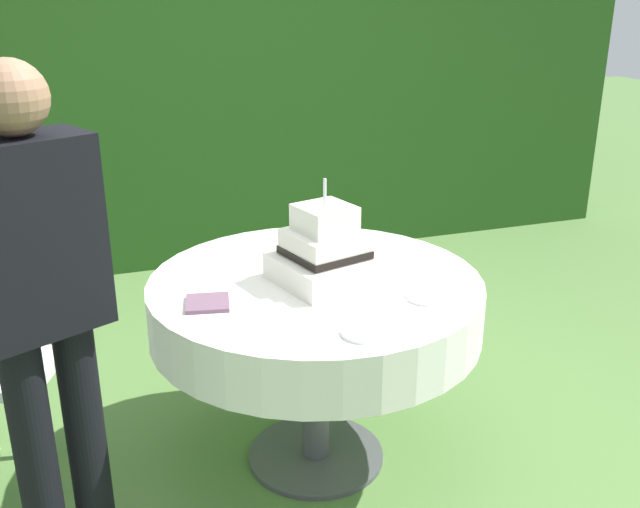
{
  "coord_description": "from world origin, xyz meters",
  "views": [
    {
      "loc": [
        -0.77,
        -2.28,
        1.77
      ],
      "look_at": [
        0.01,
        -0.01,
        0.87
      ],
      "focal_mm": 40.41,
      "sensor_mm": 36.0,
      "label": 1
    }
  ],
  "objects_px": {
    "serving_plate_near": "(410,261)",
    "wedding_cake": "(325,253)",
    "cake_table": "(316,306)",
    "garden_chair": "(6,340)",
    "serving_plate_far": "(299,239)",
    "standing_person": "(40,304)",
    "serving_plate_right": "(428,297)",
    "napkin_stack": "(208,303)",
    "serving_plate_left": "(365,332)"
  },
  "relations": [
    {
      "from": "serving_plate_near",
      "to": "serving_plate_right",
      "type": "relative_size",
      "value": 1.02
    },
    {
      "from": "serving_plate_right",
      "to": "cake_table",
      "type": "bearing_deg",
      "value": 136.91
    },
    {
      "from": "wedding_cake",
      "to": "serving_plate_far",
      "type": "height_order",
      "value": "wedding_cake"
    },
    {
      "from": "napkin_stack",
      "to": "standing_person",
      "type": "relative_size",
      "value": 0.09
    },
    {
      "from": "wedding_cake",
      "to": "serving_plate_right",
      "type": "bearing_deg",
      "value": -43.31
    },
    {
      "from": "cake_table",
      "to": "serving_plate_near",
      "type": "bearing_deg",
      "value": 5.06
    },
    {
      "from": "napkin_stack",
      "to": "serving_plate_far",
      "type": "bearing_deg",
      "value": 47.0
    },
    {
      "from": "cake_table",
      "to": "napkin_stack",
      "type": "relative_size",
      "value": 8.47
    },
    {
      "from": "serving_plate_far",
      "to": "wedding_cake",
      "type": "bearing_deg",
      "value": -95.94
    },
    {
      "from": "serving_plate_far",
      "to": "serving_plate_left",
      "type": "relative_size",
      "value": 0.81
    },
    {
      "from": "cake_table",
      "to": "garden_chair",
      "type": "distance_m",
      "value": 1.15
    },
    {
      "from": "serving_plate_near",
      "to": "garden_chair",
      "type": "bearing_deg",
      "value": 168.61
    },
    {
      "from": "napkin_stack",
      "to": "standing_person",
      "type": "xyz_separation_m",
      "value": [
        -0.5,
        -0.19,
        0.15
      ]
    },
    {
      "from": "serving_plate_near",
      "to": "serving_plate_left",
      "type": "bearing_deg",
      "value": -128.39
    },
    {
      "from": "serving_plate_left",
      "to": "wedding_cake",
      "type": "bearing_deg",
      "value": 86.51
    },
    {
      "from": "serving_plate_far",
      "to": "napkin_stack",
      "type": "xyz_separation_m",
      "value": [
        -0.49,
        -0.52,
        0.0
      ]
    },
    {
      "from": "wedding_cake",
      "to": "napkin_stack",
      "type": "height_order",
      "value": "wedding_cake"
    },
    {
      "from": "cake_table",
      "to": "wedding_cake",
      "type": "height_order",
      "value": "wedding_cake"
    },
    {
      "from": "serving_plate_left",
      "to": "garden_chair",
      "type": "height_order",
      "value": "garden_chair"
    },
    {
      "from": "serving_plate_far",
      "to": "serving_plate_left",
      "type": "xyz_separation_m",
      "value": [
        -0.07,
        -0.89,
        0.0
      ]
    },
    {
      "from": "serving_plate_far",
      "to": "serving_plate_near",
      "type": "bearing_deg",
      "value": -50.52
    },
    {
      "from": "standing_person",
      "to": "cake_table",
      "type": "bearing_deg",
      "value": 17.28
    },
    {
      "from": "serving_plate_near",
      "to": "garden_chair",
      "type": "relative_size",
      "value": 0.17
    },
    {
      "from": "wedding_cake",
      "to": "napkin_stack",
      "type": "xyz_separation_m",
      "value": [
        -0.44,
        -0.07,
        -0.1
      ]
    },
    {
      "from": "serving_plate_left",
      "to": "standing_person",
      "type": "relative_size",
      "value": 0.09
    },
    {
      "from": "serving_plate_far",
      "to": "serving_plate_right",
      "type": "bearing_deg",
      "value": -71.98
    },
    {
      "from": "wedding_cake",
      "to": "serving_plate_far",
      "type": "xyz_separation_m",
      "value": [
        0.05,
        0.45,
        -0.1
      ]
    },
    {
      "from": "wedding_cake",
      "to": "serving_plate_left",
      "type": "bearing_deg",
      "value": -93.49
    },
    {
      "from": "serving_plate_near",
      "to": "serving_plate_far",
      "type": "distance_m",
      "value": 0.51
    },
    {
      "from": "serving_plate_near",
      "to": "garden_chair",
      "type": "height_order",
      "value": "garden_chair"
    },
    {
      "from": "cake_table",
      "to": "wedding_cake",
      "type": "xyz_separation_m",
      "value": [
        0.03,
        -0.02,
        0.22
      ]
    },
    {
      "from": "serving_plate_left",
      "to": "garden_chair",
      "type": "bearing_deg",
      "value": 143.8
    },
    {
      "from": "wedding_cake",
      "to": "serving_plate_right",
      "type": "xyz_separation_m",
      "value": [
        0.28,
        -0.26,
        -0.1
      ]
    },
    {
      "from": "wedding_cake",
      "to": "serving_plate_near",
      "type": "relative_size",
      "value": 2.66
    },
    {
      "from": "cake_table",
      "to": "garden_chair",
      "type": "relative_size",
      "value": 1.36
    },
    {
      "from": "serving_plate_right",
      "to": "wedding_cake",
      "type": "bearing_deg",
      "value": 136.69
    },
    {
      "from": "serving_plate_left",
      "to": "serving_plate_far",
      "type": "bearing_deg",
      "value": 85.27
    },
    {
      "from": "cake_table",
      "to": "serving_plate_left",
      "type": "xyz_separation_m",
      "value": [
        0.0,
        -0.46,
        0.11
      ]
    },
    {
      "from": "wedding_cake",
      "to": "garden_chair",
      "type": "distance_m",
      "value": 1.22
    },
    {
      "from": "wedding_cake",
      "to": "serving_plate_near",
      "type": "bearing_deg",
      "value": 9.04
    },
    {
      "from": "serving_plate_far",
      "to": "napkin_stack",
      "type": "bearing_deg",
      "value": -133.0
    },
    {
      "from": "cake_table",
      "to": "garden_chair",
      "type": "bearing_deg",
      "value": 162.95
    },
    {
      "from": "cake_table",
      "to": "serving_plate_right",
      "type": "bearing_deg",
      "value": -43.09
    },
    {
      "from": "serving_plate_far",
      "to": "garden_chair",
      "type": "xyz_separation_m",
      "value": [
        -1.17,
        -0.09,
        -0.23
      ]
    },
    {
      "from": "wedding_cake",
      "to": "standing_person",
      "type": "xyz_separation_m",
      "value": [
        -0.94,
        -0.26,
        0.05
      ]
    },
    {
      "from": "serving_plate_near",
      "to": "standing_person",
      "type": "height_order",
      "value": "standing_person"
    },
    {
      "from": "cake_table",
      "to": "serving_plate_far",
      "type": "height_order",
      "value": "serving_plate_far"
    },
    {
      "from": "wedding_cake",
      "to": "garden_chair",
      "type": "height_order",
      "value": "wedding_cake"
    },
    {
      "from": "serving_plate_near",
      "to": "wedding_cake",
      "type": "bearing_deg",
      "value": -170.96
    },
    {
      "from": "napkin_stack",
      "to": "garden_chair",
      "type": "xyz_separation_m",
      "value": [
        -0.68,
        0.43,
        -0.24
      ]
    }
  ]
}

